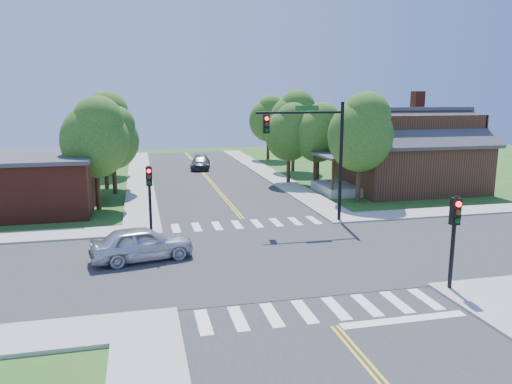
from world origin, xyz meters
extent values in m
plane|color=#27551A|center=(0.00, 0.00, 0.00)|extent=(100.00, 100.00, 0.00)
cube|color=#2D2D30|center=(0.00, 0.00, 0.02)|extent=(10.00, 90.00, 0.04)
cube|color=#2D2D30|center=(0.00, 0.00, 0.03)|extent=(90.00, 10.00, 0.04)
cube|color=#2D2D30|center=(0.00, 0.00, 0.00)|extent=(10.20, 10.20, 0.06)
cube|color=#9E9B93|center=(6.10, 25.00, 0.07)|extent=(2.20, 40.00, 0.14)
cube|color=#9E9B93|center=(-6.10, 25.00, 0.07)|extent=(2.20, 40.00, 0.14)
cube|color=white|center=(-4.20, 6.20, 0.05)|extent=(0.45, 2.00, 0.01)
cube|color=white|center=(-3.00, 6.20, 0.05)|extent=(0.45, 2.00, 0.01)
cube|color=white|center=(-1.80, 6.20, 0.05)|extent=(0.45, 2.00, 0.01)
cube|color=white|center=(-0.60, 6.20, 0.05)|extent=(0.45, 2.00, 0.01)
cube|color=white|center=(0.60, 6.20, 0.05)|extent=(0.45, 2.00, 0.01)
cube|color=white|center=(1.80, 6.20, 0.05)|extent=(0.45, 2.00, 0.01)
cube|color=white|center=(3.00, 6.20, 0.05)|extent=(0.45, 2.00, 0.01)
cube|color=white|center=(4.20, 6.20, 0.05)|extent=(0.45, 2.00, 0.01)
cube|color=white|center=(-4.20, -6.20, 0.05)|extent=(0.45, 2.00, 0.01)
cube|color=white|center=(-3.00, -6.20, 0.05)|extent=(0.45, 2.00, 0.01)
cube|color=white|center=(-1.80, -6.20, 0.05)|extent=(0.45, 2.00, 0.01)
cube|color=white|center=(-0.60, -6.20, 0.05)|extent=(0.45, 2.00, 0.01)
cube|color=white|center=(0.60, -6.20, 0.05)|extent=(0.45, 2.00, 0.01)
cube|color=white|center=(1.80, -6.20, 0.05)|extent=(0.45, 2.00, 0.01)
cube|color=white|center=(3.00, -6.20, 0.05)|extent=(0.45, 2.00, 0.01)
cube|color=white|center=(4.20, -6.20, 0.05)|extent=(0.45, 2.00, 0.01)
cube|color=yellow|center=(-0.10, 26.25, 0.05)|extent=(0.10, 37.50, 0.01)
cube|color=yellow|center=(0.10, 26.25, 0.05)|extent=(0.10, 37.50, 0.01)
cube|color=white|center=(2.50, -7.60, 0.00)|extent=(4.60, 0.45, 0.09)
cylinder|color=black|center=(5.60, 5.60, 3.60)|extent=(0.20, 0.20, 7.20)
cylinder|color=black|center=(3.00, 5.60, 6.60)|extent=(5.20, 0.14, 0.14)
cube|color=#19591E|center=(3.40, 5.55, 6.85)|extent=(1.40, 0.04, 0.30)
cube|color=black|center=(1.00, 5.60, 5.98)|extent=(0.34, 0.28, 1.05)
sphere|color=#FF0C0C|center=(1.00, 5.43, 6.29)|extent=(0.22, 0.22, 0.22)
sphere|color=#3F2605|center=(1.00, 5.43, 5.97)|extent=(0.22, 0.22, 0.22)
sphere|color=#05330F|center=(1.00, 5.43, 5.65)|extent=(0.22, 0.22, 0.22)
cylinder|color=black|center=(5.60, -5.60, 1.90)|extent=(0.16, 0.16, 3.80)
cube|color=black|center=(5.60, -5.60, 3.23)|extent=(0.34, 0.28, 1.05)
sphere|color=#FF0C0C|center=(5.60, -5.77, 3.54)|extent=(0.22, 0.22, 0.22)
sphere|color=#3F2605|center=(5.60, -5.77, 3.22)|extent=(0.22, 0.22, 0.22)
sphere|color=#05330F|center=(5.60, -5.77, 2.90)|extent=(0.22, 0.22, 0.22)
cylinder|color=black|center=(-5.60, 5.60, 1.90)|extent=(0.16, 0.16, 3.80)
cube|color=black|center=(-5.60, 5.60, 3.23)|extent=(0.34, 0.28, 1.05)
sphere|color=#FF0C0C|center=(-5.60, 5.43, 3.54)|extent=(0.22, 0.22, 0.22)
sphere|color=#3F2605|center=(-5.60, 5.43, 3.22)|extent=(0.22, 0.22, 0.22)
sphere|color=#05330F|center=(-5.60, 5.43, 2.90)|extent=(0.22, 0.22, 0.22)
cube|color=#341C12|center=(15.20, 14.20, 2.00)|extent=(10.00, 8.00, 4.00)
cube|color=#9E9B93|center=(8.90, 14.20, 0.35)|extent=(2.60, 4.50, 0.70)
cylinder|color=#341C12|center=(7.80, 12.20, 1.60)|extent=(0.18, 0.18, 2.50)
cylinder|color=#341C12|center=(7.80, 16.20, 1.60)|extent=(0.18, 0.18, 2.50)
cube|color=#38383D|center=(8.90, 14.20, 2.95)|extent=(2.80, 4.80, 0.18)
cube|color=maroon|center=(17.70, 17.70, 3.55)|extent=(0.90, 0.90, 7.11)
cube|color=maroon|center=(-14.20, 13.20, 1.75)|extent=(10.00, 8.00, 3.50)
cube|color=#38383D|center=(-14.20, 13.20, 3.60)|extent=(10.40, 8.40, 0.25)
cylinder|color=#382314|center=(9.10, 10.56, 1.46)|extent=(0.34, 0.34, 2.92)
ellipsoid|color=#294E17|center=(9.10, 10.56, 4.77)|extent=(4.62, 4.39, 5.08)
sphere|color=#294E17|center=(9.40, 10.36, 6.16)|extent=(3.39, 3.39, 3.39)
cylinder|color=#382314|center=(8.62, 17.73, 1.31)|extent=(0.34, 0.34, 2.61)
ellipsoid|color=#294E17|center=(8.62, 17.73, 4.27)|extent=(4.13, 3.92, 4.54)
sphere|color=#294E17|center=(8.92, 17.53, 5.50)|extent=(3.03, 3.03, 3.03)
cylinder|color=#382314|center=(9.05, 25.93, 1.52)|extent=(0.34, 0.34, 3.04)
ellipsoid|color=#294E17|center=(9.05, 25.93, 4.96)|extent=(4.80, 4.56, 5.28)
sphere|color=#294E17|center=(9.35, 25.73, 6.39)|extent=(3.52, 3.52, 3.52)
cylinder|color=#382314|center=(8.89, 35.35, 1.42)|extent=(0.34, 0.34, 2.84)
ellipsoid|color=#294E17|center=(8.89, 35.35, 4.63)|extent=(4.48, 4.26, 4.93)
sphere|color=#294E17|center=(9.19, 35.15, 5.97)|extent=(3.29, 3.29, 3.29)
cylinder|color=#382314|center=(-8.87, 12.54, 1.41)|extent=(0.34, 0.34, 2.82)
ellipsoid|color=#294E17|center=(-8.87, 12.54, 4.60)|extent=(4.45, 4.23, 4.90)
sphere|color=#294E17|center=(-8.57, 12.34, 5.94)|extent=(3.26, 3.26, 3.26)
cylinder|color=#382314|center=(-8.77, 20.32, 1.48)|extent=(0.34, 0.34, 2.96)
ellipsoid|color=#294E17|center=(-8.77, 20.32, 4.82)|extent=(4.67, 4.43, 5.13)
sphere|color=#294E17|center=(-8.47, 20.12, 6.22)|extent=(3.42, 3.42, 3.42)
cylinder|color=#382314|center=(-8.89, 27.56, 1.46)|extent=(0.34, 0.34, 2.92)
ellipsoid|color=#294E17|center=(-8.89, 27.56, 4.77)|extent=(4.62, 4.39, 5.08)
sphere|color=#294E17|center=(-8.59, 27.36, 6.16)|extent=(3.39, 3.39, 3.39)
cylinder|color=#382314|center=(-9.05, 36.85, 1.24)|extent=(0.34, 0.34, 2.47)
ellipsoid|color=#294E17|center=(-9.05, 36.85, 4.04)|extent=(3.91, 3.71, 4.30)
sphere|color=#294E17|center=(-8.75, 36.65, 5.21)|extent=(2.86, 2.86, 2.86)
cylinder|color=#382314|center=(6.49, 19.09, 1.30)|extent=(0.34, 0.34, 2.60)
ellipsoid|color=#294E17|center=(6.49, 19.09, 4.24)|extent=(4.11, 3.90, 4.52)
sphere|color=#294E17|center=(6.79, 18.89, 5.48)|extent=(3.01, 3.01, 3.01)
cylinder|color=#382314|center=(-8.02, 17.87, 1.27)|extent=(0.34, 0.34, 2.54)
ellipsoid|color=#294E17|center=(-8.02, 17.87, 4.14)|extent=(4.00, 3.80, 4.40)
sphere|color=#294E17|center=(-7.72, 17.67, 5.34)|extent=(2.94, 2.94, 2.94)
imported|color=silver|center=(-6.12, 0.93, 0.80)|extent=(3.64, 5.39, 1.60)
imported|color=#313437|center=(0.07, 29.18, 0.67)|extent=(3.43, 5.25, 1.34)
camera|label=1|loc=(-6.07, -21.90, 7.60)|focal=35.00mm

